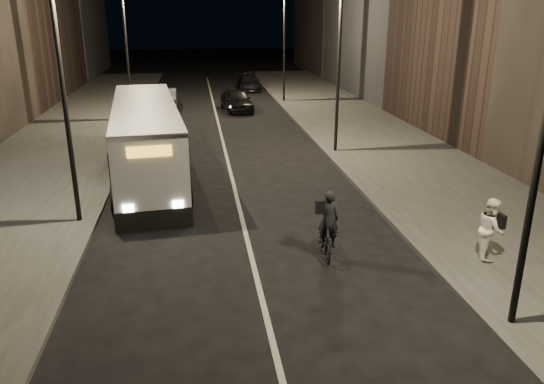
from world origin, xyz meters
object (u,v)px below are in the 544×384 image
object	(u,v)px
pedestrian_woman	(491,228)
car_near	(237,100)
car_far	(249,82)
streetlight_right_far	(281,33)
streetlight_left_near	(69,66)
streetlight_left_far	(130,37)
car_mid	(165,98)
streetlight_right_near	(537,98)
city_bus	(147,138)
cyclist_on_bicycle	(326,234)
streetlight_right_mid	(334,46)

from	to	relation	value
pedestrian_woman	car_near	size ratio (longest dim) A/B	0.40
car_far	streetlight_right_far	bearing A→B (deg)	-76.56
streetlight_left_near	streetlight_left_far	bearing A→B (deg)	90.00
pedestrian_woman	car_mid	xyz separation A→B (m)	(-10.40, 27.24, -0.30)
streetlight_right_near	streetlight_left_far	xyz separation A→B (m)	(-10.66, 26.00, 0.00)
streetlight_left_far	car_mid	size ratio (longest dim) A/B	1.73
pedestrian_woman	car_near	xyz separation A→B (m)	(-5.24, 25.59, -0.29)
car_near	streetlight_right_far	bearing A→B (deg)	32.94
streetlight_left_far	city_bus	world-z (taller)	streetlight_left_far
streetlight_left_far	city_bus	bearing A→B (deg)	-82.33
car_near	pedestrian_woman	bearing A→B (deg)	-85.59
pedestrian_woman	car_far	size ratio (longest dim) A/B	0.38
car_near	car_mid	distance (m)	5.42
streetlight_right_near	streetlight_right_far	xyz separation A→B (m)	(0.00, 32.00, 0.00)
cyclist_on_bicycle	car_near	size ratio (longest dim) A/B	0.46
streetlight_right_mid	car_far	size ratio (longest dim) A/B	1.70
streetlight_right_mid	car_near	distance (m)	14.13
streetlight_right_near	pedestrian_woman	world-z (taller)	streetlight_right_near
streetlight_right_mid	streetlight_right_far	distance (m)	16.00
pedestrian_woman	streetlight_right_near	bearing A→B (deg)	176.74
pedestrian_woman	car_mid	size ratio (longest dim) A/B	0.39
streetlight_right_near	streetlight_right_mid	xyz separation A→B (m)	(0.00, 16.00, 0.00)
cyclist_on_bicycle	car_mid	bearing A→B (deg)	107.79
streetlight_right_mid	car_mid	world-z (taller)	streetlight_right_mid
streetlight_right_far	pedestrian_woman	xyz separation A→B (m)	(1.47, -28.76, -4.29)
city_bus	car_far	bearing A→B (deg)	68.93
streetlight_right_far	car_far	size ratio (longest dim) A/B	1.70
streetlight_left_far	car_near	distance (m)	8.75
car_far	streetlight_right_near	bearing A→B (deg)	-87.29
car_mid	streetlight_right_far	bearing A→B (deg)	-170.91
car_near	streetlight_left_near	bearing A→B (deg)	-115.48
streetlight_right_near	city_bus	xyz separation A→B (m)	(-8.93, 13.14, -3.57)
streetlight_right_mid	pedestrian_woman	bearing A→B (deg)	-83.42
streetlight_left_near	pedestrian_woman	bearing A→B (deg)	-21.42
car_near	car_far	distance (m)	10.72
streetlight_left_near	car_far	world-z (taller)	streetlight_left_near
streetlight_right_far	streetlight_left_near	distance (m)	26.26
streetlight_right_near	car_near	xyz separation A→B (m)	(-3.76, 28.83, -4.58)
streetlight_right_mid	car_near	bearing A→B (deg)	106.35
streetlight_left_far	car_far	xyz separation A→B (m)	(8.93, 13.36, -4.67)
cyclist_on_bicycle	car_far	xyz separation A→B (m)	(1.36, 34.99, -0.01)
city_bus	pedestrian_woman	distance (m)	14.38
streetlight_right_near	cyclist_on_bicycle	size ratio (longest dim) A/B	3.85
streetlight_left_near	city_bus	world-z (taller)	streetlight_left_near
car_mid	pedestrian_woman	bearing A→B (deg)	110.32
pedestrian_woman	streetlight_left_near	bearing A→B (deg)	89.76
streetlight_left_far	streetlight_right_far	bearing A→B (deg)	29.36
car_near	streetlight_left_far	bearing A→B (deg)	-164.84
streetlight_right_far	car_far	xyz separation A→B (m)	(-1.73, 7.36, -4.67)
streetlight_right_mid	streetlight_right_far	size ratio (longest dim) A/B	1.00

